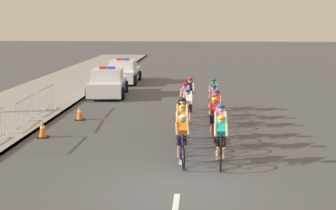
{
  "coord_description": "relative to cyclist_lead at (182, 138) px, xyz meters",
  "views": [
    {
      "loc": [
        0.51,
        -11.57,
        4.13
      ],
      "look_at": [
        -0.61,
        5.71,
        1.1
      ],
      "focal_mm": 52.89,
      "sensor_mm": 36.0,
      "label": 1
    }
  ],
  "objects": [
    {
      "name": "police_car_nearest",
      "position": [
        -4.5,
        12.65,
        -0.11
      ],
      "size": [
        2.27,
        4.53,
        1.59
      ],
      "color": "silver",
      "rests_on": "ground"
    },
    {
      "name": "traffic_cone_mid",
      "position": [
        -4.45,
        6.06,
        -0.48
      ],
      "size": [
        0.36,
        0.36,
        0.64
      ],
      "color": "black",
      "rests_on": "ground"
    },
    {
      "name": "cyclist_second",
      "position": [
        1.1,
        -0.06,
        0.0
      ],
      "size": [
        0.42,
        1.72,
        1.56
      ],
      "color": "black",
      "rests_on": "ground"
    },
    {
      "name": "cyclist_tenth",
      "position": [
        1.07,
        6.36,
        0.0
      ],
      "size": [
        0.42,
        1.72,
        1.56
      ],
      "color": "black",
      "rests_on": "ground"
    },
    {
      "name": "cyclist_fourth",
      "position": [
        1.15,
        1.68,
        0.0
      ],
      "size": [
        0.42,
        1.72,
        1.56
      ],
      "color": "black",
      "rests_on": "ground"
    },
    {
      "name": "cyclist_fifth",
      "position": [
        -0.1,
        2.95,
        0.0
      ],
      "size": [
        0.43,
        1.72,
        1.56
      ],
      "color": "black",
      "rests_on": "ground"
    },
    {
      "name": "crowd_barrier_middle",
      "position": [
        -6.05,
        4.18,
        -0.14
      ],
      "size": [
        0.62,
        2.32,
        1.07
      ],
      "color": "#B7BABF",
      "rests_on": "sidewalk_slab"
    },
    {
      "name": "cyclist_sixth",
      "position": [
        0.99,
        3.07,
        0.0
      ],
      "size": [
        0.42,
        1.72,
        1.56
      ],
      "color": "black",
      "rests_on": "ground"
    },
    {
      "name": "traffic_cone_near",
      "position": [
        -5.01,
        2.97,
        -0.48
      ],
      "size": [
        0.36,
        0.36,
        0.64
      ],
      "color": "black",
      "rests_on": "ground"
    },
    {
      "name": "crowd_barrier_rear",
      "position": [
        -6.17,
        7.0,
        -0.14
      ],
      "size": [
        0.52,
        2.32,
        1.07
      ],
      "color": "#B7BABF",
      "rests_on": "sidewalk_slab"
    },
    {
      "name": "cyclist_seventh",
      "position": [
        0.04,
        5.07,
        0.0
      ],
      "size": [
        0.42,
        1.72,
        1.56
      ],
      "color": "black",
      "rests_on": "ground"
    },
    {
      "name": "lane_markings_centre",
      "position": [
        -0.02,
        6.79,
        -0.78
      ],
      "size": [
        0.14,
        21.6,
        0.01
      ],
      "color": "white",
      "rests_on": "ground"
    },
    {
      "name": "cyclist_ninth",
      "position": [
        -0.11,
        6.75,
        0.0
      ],
      "size": [
        0.44,
        1.72,
        1.56
      ],
      "color": "black",
      "rests_on": "ground"
    },
    {
      "name": "cyclist_eighth",
      "position": [
        1.15,
        4.9,
        0.0
      ],
      "size": [
        0.45,
        1.72,
        1.56
      ],
      "color": "black",
      "rests_on": "ground"
    },
    {
      "name": "police_car_second",
      "position": [
        -4.5,
        18.23,
        -0.11
      ],
      "size": [
        2.04,
        4.42,
        1.59
      ],
      "color": "white",
      "rests_on": "ground"
    },
    {
      "name": "sidewalk_slab",
      "position": [
        -8.04,
        11.9,
        -0.73
      ],
      "size": [
        4.99,
        60.0,
        0.12
      ],
      "primitive_type": "cube",
      "color": "gray",
      "rests_on": "ground"
    },
    {
      "name": "cyclist_third",
      "position": [
        -0.06,
        1.6,
        0.0
      ],
      "size": [
        0.44,
        1.72,
        1.56
      ],
      "color": "black",
      "rests_on": "ground"
    },
    {
      "name": "cyclist_eleventh",
      "position": [
        0.03,
        8.57,
        0.0
      ],
      "size": [
        0.44,
        1.72,
        1.56
      ],
      "color": "black",
      "rests_on": "ground"
    },
    {
      "name": "kerb_edge",
      "position": [
        -5.63,
        11.9,
        -0.72
      ],
      "size": [
        0.16,
        60.0,
        0.13
      ],
      "primitive_type": "cube",
      "color": "#9E9E99",
      "rests_on": "ground"
    },
    {
      "name": "cyclist_twelfth",
      "position": [
        1.11,
        8.34,
        0.0
      ],
      "size": [
        0.45,
        1.72,
        1.56
      ],
      "color": "black",
      "rests_on": "ground"
    },
    {
      "name": "ground_plane",
      "position": [
        -0.02,
        -2.1,
        -0.79
      ],
      "size": [
        160.0,
        160.0,
        0.0
      ],
      "primitive_type": "plane",
      "color": "#4C4C51"
    },
    {
      "name": "cyclist_lead",
      "position": [
        0.0,
        0.0,
        0.0
      ],
      "size": [
        0.45,
        1.72,
        1.56
      ],
      "color": "black",
      "rests_on": "ground"
    }
  ]
}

